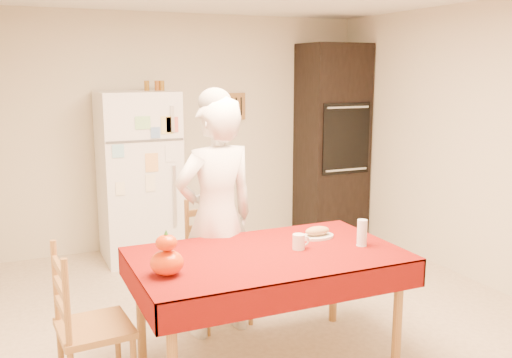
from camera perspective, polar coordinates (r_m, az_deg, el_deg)
floor at (r=4.61m, az=2.14°, el=-13.57°), size 4.50×4.50×0.00m
room_shell at (r=4.21m, az=2.29°, el=6.97°), size 4.02×4.52×2.51m
refrigerator at (r=5.87m, az=-11.62°, el=0.28°), size 0.75×0.74×1.70m
oven_cabinet at (r=6.72m, az=7.59°, el=3.89°), size 0.70×0.62×2.20m
dining_table at (r=3.68m, az=1.13°, el=-8.43°), size 1.70×1.00×0.76m
chair_far at (r=4.40m, az=-4.12°, el=-7.70°), size 0.47×0.45×0.95m
chair_left at (r=3.47m, az=-16.95°, el=-13.43°), size 0.43×0.45×0.95m
seated_woman at (r=4.09m, az=-3.98°, el=-3.93°), size 0.69×0.51×1.73m
coffee_mug at (r=3.72m, az=4.29°, el=-6.28°), size 0.08×0.08×0.10m
pumpkin_lower at (r=3.30m, az=-8.89°, el=-8.27°), size 0.19×0.19×0.14m
pumpkin_upper at (r=3.26m, az=-8.96°, el=-6.31°), size 0.12×0.12×0.09m
wine_glass at (r=3.84m, az=10.55°, el=-5.31°), size 0.07×0.07×0.18m
bread_plate at (r=3.99m, az=6.15°, el=-5.73°), size 0.24×0.24×0.02m
bread_loaf at (r=3.98m, az=6.16°, el=-5.17°), size 0.18×0.10×0.06m
spice_jar_left at (r=5.85m, az=-10.87°, el=9.14°), size 0.05×0.05×0.10m
spice_jar_mid at (r=5.88m, az=-9.86°, el=9.18°), size 0.05×0.05×0.10m
spice_jar_right at (r=5.89m, az=-9.39°, el=9.20°), size 0.05×0.05×0.10m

